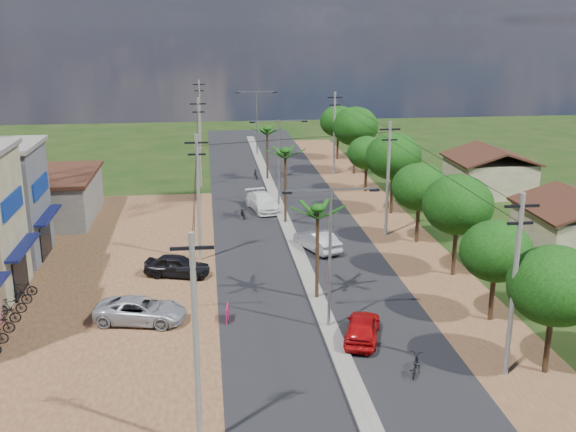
# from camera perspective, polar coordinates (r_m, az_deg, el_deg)

# --- Properties ---
(ground) EXTENTS (160.00, 160.00, 0.00)m
(ground) POSITION_cam_1_polar(r_m,az_deg,el_deg) (37.68, 3.45, -9.49)
(ground) COLOR black
(ground) RESTS_ON ground
(road) EXTENTS (12.00, 110.00, 0.04)m
(road) POSITION_cam_1_polar(r_m,az_deg,el_deg) (51.42, 0.44, -2.25)
(road) COLOR black
(road) RESTS_ON ground
(median) EXTENTS (1.00, 90.00, 0.18)m
(median) POSITION_cam_1_polar(r_m,az_deg,el_deg) (54.23, 0.03, -1.18)
(median) COLOR #605E56
(median) RESTS_ON ground
(dirt_lot_west) EXTENTS (18.00, 46.00, 0.04)m
(dirt_lot_west) POSITION_cam_1_polar(r_m,az_deg,el_deg) (45.28, -17.61, -5.68)
(dirt_lot_west) COLOR #502E1B
(dirt_lot_west) RESTS_ON ground
(dirt_shoulder_east) EXTENTS (5.00, 90.00, 0.03)m
(dirt_shoulder_east) POSITION_cam_1_polar(r_m,az_deg,el_deg) (53.15, 9.57, -1.87)
(dirt_shoulder_east) COLOR #502E1B
(dirt_shoulder_east) RESTS_ON ground
(low_shed) EXTENTS (10.40, 10.40, 3.95)m
(low_shed) POSITION_cam_1_polar(r_m,az_deg,el_deg) (60.90, -20.73, 1.53)
(low_shed) COLOR #605E56
(low_shed) RESTS_ON ground
(house_east_far) EXTENTS (7.60, 7.50, 4.60)m
(house_east_far) POSITION_cam_1_polar(r_m,az_deg,el_deg) (68.61, 16.68, 3.84)
(house_east_far) COLOR gray
(house_east_far) RESTS_ON ground
(tree_east_a) EXTENTS (4.40, 4.40, 6.37)m
(tree_east_a) POSITION_cam_1_polar(r_m,az_deg,el_deg) (33.77, 21.65, -5.51)
(tree_east_a) COLOR black
(tree_east_a) RESTS_ON ground
(tree_east_b) EXTENTS (4.00, 4.00, 5.83)m
(tree_east_b) POSITION_cam_1_polar(r_m,az_deg,el_deg) (38.82, 17.20, -2.87)
(tree_east_b) COLOR black
(tree_east_b) RESTS_ON ground
(tree_east_c) EXTENTS (4.60, 4.60, 6.83)m
(tree_east_c) POSITION_cam_1_polar(r_m,az_deg,el_deg) (44.92, 14.18, 0.94)
(tree_east_c) COLOR black
(tree_east_c) RESTS_ON ground
(tree_east_d) EXTENTS (4.20, 4.20, 6.13)m
(tree_east_d) POSITION_cam_1_polar(r_m,az_deg,el_deg) (51.33, 11.07, 2.42)
(tree_east_d) COLOR black
(tree_east_d) RESTS_ON ground
(tree_east_e) EXTENTS (4.80, 4.80, 7.14)m
(tree_east_e) POSITION_cam_1_polar(r_m,az_deg,el_deg) (58.69, 8.92, 5.00)
(tree_east_e) COLOR black
(tree_east_e) RESTS_ON ground
(tree_east_f) EXTENTS (3.80, 3.80, 5.52)m
(tree_east_f) POSITION_cam_1_polar(r_m,az_deg,el_deg) (66.41, 6.68, 5.34)
(tree_east_f) COLOR black
(tree_east_f) RESTS_ON ground
(tree_east_g) EXTENTS (5.00, 5.00, 7.38)m
(tree_east_g) POSITION_cam_1_polar(r_m,az_deg,el_deg) (73.99, 5.72, 7.55)
(tree_east_g) COLOR black
(tree_east_g) RESTS_ON ground
(tree_east_h) EXTENTS (4.40, 4.40, 6.52)m
(tree_east_h) POSITION_cam_1_polar(r_m,az_deg,el_deg) (81.76, 4.27, 7.98)
(tree_east_h) COLOR black
(tree_east_h) RESTS_ON ground
(palm_median_near) EXTENTS (2.00, 2.00, 6.15)m
(palm_median_near) POSITION_cam_1_polar(r_m,az_deg,el_deg) (39.40, 2.54, 0.31)
(palm_median_near) COLOR black
(palm_median_near) RESTS_ON ground
(palm_median_mid) EXTENTS (2.00, 2.00, 6.55)m
(palm_median_mid) POSITION_cam_1_polar(r_m,az_deg,el_deg) (54.73, -0.23, 5.25)
(palm_median_mid) COLOR black
(palm_median_mid) RESTS_ON ground
(palm_median_far) EXTENTS (2.00, 2.00, 5.85)m
(palm_median_far) POSITION_cam_1_polar(r_m,az_deg,el_deg) (70.51, -1.78, 7.21)
(palm_median_far) COLOR black
(palm_median_far) RESTS_ON ground
(streetlight_near) EXTENTS (5.10, 0.18, 8.00)m
(streetlight_near) POSITION_cam_1_polar(r_m,az_deg,el_deg) (35.86, 3.58, -2.58)
(streetlight_near) COLOR gray
(streetlight_near) RESTS_ON ground
(streetlight_mid) EXTENTS (5.10, 0.18, 8.00)m
(streetlight_mid) POSITION_cam_1_polar(r_m,az_deg,el_deg) (59.82, -0.80, 5.11)
(streetlight_mid) COLOR gray
(streetlight_mid) RESTS_ON ground
(streetlight_far) EXTENTS (5.10, 0.18, 8.00)m
(streetlight_far) POSITION_cam_1_polar(r_m,az_deg,el_deg) (84.38, -2.67, 8.37)
(streetlight_far) COLOR gray
(streetlight_far) RESTS_ON ground
(utility_pole_w_a) EXTENTS (1.60, 0.24, 9.00)m
(utility_pole_w_a) POSITION_cam_1_polar(r_m,az_deg,el_deg) (26.07, -7.81, -10.30)
(utility_pole_w_a) COLOR #605E56
(utility_pole_w_a) RESTS_ON ground
(utility_pole_w_b) EXTENTS (1.60, 0.24, 9.00)m
(utility_pole_w_b) POSITION_cam_1_polar(r_m,az_deg,el_deg) (46.81, -7.59, 1.78)
(utility_pole_w_b) COLOR #605E56
(utility_pole_w_b) RESTS_ON ground
(utility_pole_w_c) EXTENTS (1.60, 0.24, 9.00)m
(utility_pole_w_c) POSITION_cam_1_polar(r_m,az_deg,el_deg) (68.34, -7.51, 6.36)
(utility_pole_w_c) COLOR #605E56
(utility_pole_w_c) RESTS_ON ground
(utility_pole_w_d) EXTENTS (1.60, 0.24, 9.00)m
(utility_pole_w_d) POSITION_cam_1_polar(r_m,az_deg,el_deg) (89.10, -7.47, 8.65)
(utility_pole_w_d) COLOR #605E56
(utility_pole_w_d) RESTS_ON ground
(utility_pole_e_a) EXTENTS (1.60, 0.24, 9.00)m
(utility_pole_e_a) POSITION_cam_1_polar(r_m,az_deg,el_deg) (32.78, 18.61, -5.35)
(utility_pole_e_a) COLOR #605E56
(utility_pole_e_a) RESTS_ON ground
(utility_pole_e_b) EXTENTS (1.60, 0.24, 9.00)m
(utility_pole_e_b) POSITION_cam_1_polar(r_m,az_deg,el_deg) (52.55, 8.46, 3.34)
(utility_pole_e_b) COLOR #605E56
(utility_pole_e_b) RESTS_ON ground
(utility_pole_e_c) EXTENTS (1.60, 0.24, 9.00)m
(utility_pole_e_c) POSITION_cam_1_polar(r_m,az_deg,el_deg) (73.60, 3.94, 7.16)
(utility_pole_e_c) COLOR #605E56
(utility_pole_e_c) RESTS_ON ground
(car_red_near) EXTENTS (2.94, 4.56, 1.44)m
(car_red_near) POSITION_cam_1_polar(r_m,az_deg,el_deg) (36.21, 6.31, -9.42)
(car_red_near) COLOR #A0080A
(car_red_near) RESTS_ON ground
(car_silver_mid) EXTENTS (3.12, 4.82, 1.50)m
(car_silver_mid) POSITION_cam_1_polar(r_m,az_deg,el_deg) (49.45, 2.48, -2.14)
(car_silver_mid) COLOR #9A9DA2
(car_silver_mid) RESTS_ON ground
(car_white_far) EXTENTS (3.20, 5.54, 1.51)m
(car_white_far) POSITION_cam_1_polar(r_m,az_deg,el_deg) (59.88, -2.13, 1.16)
(car_white_far) COLOR silver
(car_white_far) RESTS_ON ground
(car_parked_silver) EXTENTS (5.45, 3.35, 1.41)m
(car_parked_silver) POSITION_cam_1_polar(r_m,az_deg,el_deg) (38.90, -12.36, -7.85)
(car_parked_silver) COLOR #9A9DA2
(car_parked_silver) RESTS_ON ground
(car_parked_dark) EXTENTS (4.59, 2.84, 1.46)m
(car_parked_dark) POSITION_cam_1_polar(r_m,az_deg,el_deg) (45.14, -9.36, -4.21)
(car_parked_dark) COLOR black
(car_parked_dark) RESTS_ON ground
(moto_rider_east) EXTENTS (1.26, 1.87, 0.93)m
(moto_rider_east) POSITION_cam_1_polar(r_m,az_deg,el_deg) (33.54, 10.71, -12.32)
(moto_rider_east) COLOR black
(moto_rider_east) RESTS_ON ground
(moto_rider_west_a) EXTENTS (0.77, 1.78, 0.91)m
(moto_rider_west_a) POSITION_cam_1_polar(r_m,az_deg,el_deg) (57.76, -3.84, 0.25)
(moto_rider_west_a) COLOR black
(moto_rider_west_a) RESTS_ON ground
(moto_rider_west_b) EXTENTS (0.63, 1.75, 1.03)m
(moto_rider_west_b) POSITION_cam_1_polar(r_m,az_deg,el_deg) (72.08, -2.76, 3.55)
(moto_rider_west_b) COLOR black
(moto_rider_west_b) RESTS_ON ground
(roadside_sign) EXTENTS (0.18, 1.10, 0.92)m
(roadside_sign) POSITION_cam_1_polar(r_m,az_deg,el_deg) (38.42, -5.16, -8.25)
(roadside_sign) COLOR #A90F48
(roadside_sign) RESTS_ON ground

